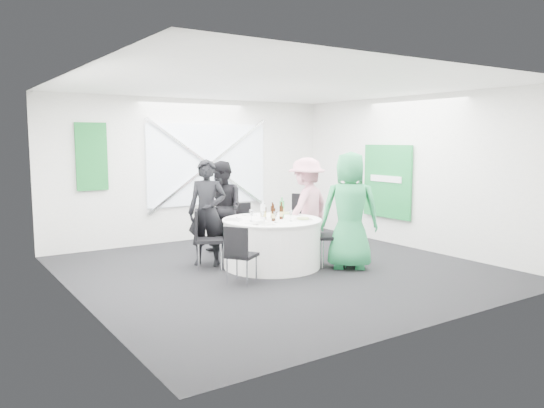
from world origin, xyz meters
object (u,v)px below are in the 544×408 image
chair_front_right (339,230)px  clear_water_bottle (263,212)px  chair_back (243,224)px  chair_back_left (204,234)px  chair_back_right (301,218)px  banquet_table (272,243)px  person_woman_pink (307,207)px  green_water_bottle (282,210)px  person_man_back (222,208)px  person_man_back_left (207,213)px  person_woman_green (350,211)px  chair_front_left (239,251)px

chair_front_right → clear_water_bottle: bearing=-85.3°
chair_back → clear_water_bottle: bearing=-97.8°
chair_back_left → chair_back_right: size_ratio=0.90×
chair_back_right → clear_water_bottle: 1.42m
banquet_table → chair_back_right: chair_back_right is taller
chair_front_right → person_woman_pink: bearing=-150.8°
chair_front_right → green_water_bottle: (-0.69, 0.58, 0.31)m
person_man_back → clear_water_bottle: bearing=-8.3°
person_man_back_left → green_water_bottle: 1.19m
person_woman_pink → green_water_bottle: bearing=3.5°
chair_back → person_man_back: (-0.42, -0.01, 0.31)m
chair_back → chair_front_right: 1.89m
chair_back_left → person_woman_green: person_woman_green is taller
banquet_table → person_man_back: 1.28m
chair_back_left → person_man_back_left: (0.17, 0.20, 0.31)m
person_woman_pink → green_water_bottle: (-0.74, -0.32, 0.04)m
person_man_back_left → clear_water_bottle: size_ratio=5.44×
banquet_table → chair_front_left: chair_front_left is taller
banquet_table → green_water_bottle: size_ratio=4.73×
banquet_table → person_woman_green: bearing=-38.8°
person_woman_green → chair_back_left: bearing=5.7°
banquet_table → green_water_bottle: bearing=6.2°
chair_back → person_man_back_left: 1.14m
chair_front_left → person_man_back: 1.98m
clear_water_bottle → person_woman_green: bearing=-33.8°
person_woman_pink → person_woman_green: size_ratio=0.93×
banquet_table → chair_front_right: (0.90, -0.56, 0.20)m
person_man_back → green_water_bottle: person_man_back is taller
banquet_table → chair_front_left: size_ratio=1.89×
chair_back_left → chair_front_right: chair_front_right is taller
banquet_table → chair_front_right: chair_front_right is taller
banquet_table → person_woman_green: person_woman_green is taller
chair_back_right → chair_back: bearing=-153.5°
chair_back → green_water_bottle: (0.03, -1.17, 0.38)m
chair_front_left → person_woman_green: 1.96m
person_woman_pink → chair_back_right: bearing=-129.8°
person_woman_pink → clear_water_bottle: person_woman_pink is taller
banquet_table → chair_front_left: bearing=-146.5°
chair_back → green_water_bottle: bearing=-80.2°
chair_back → chair_back_left: 1.34m
chair_front_right → green_water_bottle: size_ratio=2.99×
chair_back → clear_water_bottle: clear_water_bottle is taller
person_woman_green → person_man_back: bearing=-19.7°
person_woman_green → banquet_table: bearing=0.0°
chair_front_right → chair_front_left: chair_front_right is taller
banquet_table → person_woman_pink: person_woman_pink is taller
chair_back → chair_back_left: bearing=-139.3°
chair_back_left → person_man_back_left: bearing=-12.7°
chair_back → chair_back_left: chair_back_left is taller
chair_front_left → person_man_back: (0.72, 1.82, 0.34)m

